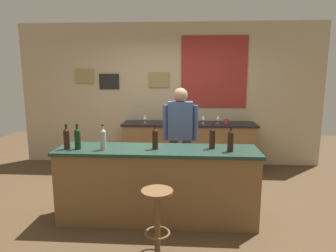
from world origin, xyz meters
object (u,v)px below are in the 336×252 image
at_px(wine_bottle_a, 67,138).
at_px(wine_glass_a, 145,117).
at_px(coffee_mug, 226,121).
at_px(wine_bottle_c, 103,139).
at_px(wine_bottle_d, 155,138).
at_px(wine_glass_b, 195,117).
at_px(wine_glass_d, 218,118).
at_px(wine_bottle_b, 78,138).
at_px(bartender, 180,134).
at_px(wine_bottle_e, 212,138).
at_px(bar_stool, 157,211).
at_px(wine_glass_c, 203,118).
at_px(wine_bottle_f, 231,140).

bearing_deg(wine_bottle_a, wine_glass_a, 72.83).
distance_m(wine_glass_a, coffee_mug, 1.53).
bearing_deg(wine_bottle_c, wine_bottle_d, 6.62).
distance_m(wine_glass_b, wine_glass_d, 0.43).
bearing_deg(coffee_mug, wine_bottle_b, -134.82).
bearing_deg(bartender, wine_bottle_e, -61.69).
bearing_deg(coffee_mug, wine_bottle_a, -136.47).
xyz_separation_m(wine_glass_a, wine_glass_b, (0.95, 0.04, 0.00)).
height_order(wine_glass_d, coffee_mug, wine_glass_d).
height_order(wine_bottle_e, wine_glass_a, wine_bottle_e).
xyz_separation_m(bartender, wine_bottle_b, (-1.22, -0.89, 0.12)).
relative_size(wine_bottle_e, wine_glass_d, 1.97).
height_order(wine_bottle_b, wine_bottle_e, same).
bearing_deg(wine_glass_b, wine_glass_a, -177.82).
height_order(wine_bottle_b, wine_glass_a, wine_bottle_b).
xyz_separation_m(bar_stool, wine_glass_c, (0.59, 2.71, 0.55)).
bearing_deg(wine_bottle_d, wine_bottle_f, -3.52).
relative_size(wine_glass_c, wine_glass_d, 1.00).
height_order(wine_bottle_c, wine_bottle_e, same).
bearing_deg(wine_bottle_d, wine_glass_b, 75.62).
relative_size(wine_bottle_a, coffee_mug, 2.45).
distance_m(wine_bottle_d, coffee_mug, 2.29).
relative_size(bar_stool, wine_glass_d, 4.39).
xyz_separation_m(bartender, wine_bottle_c, (-0.90, -0.90, 0.12)).
bearing_deg(wine_glass_b, wine_bottle_c, -118.26).
distance_m(wine_bottle_e, wine_glass_b, 1.99).
bearing_deg(wine_bottle_d, wine_glass_a, 101.64).
bearing_deg(wine_glass_a, wine_bottle_e, -60.42).
height_order(wine_bottle_d, wine_bottle_e, same).
xyz_separation_m(bar_stool, wine_glass_d, (0.87, 2.74, 0.55)).
height_order(wine_glass_b, coffee_mug, wine_glass_b).
bearing_deg(wine_bottle_b, wine_bottle_c, -1.77).
distance_m(bartender, wine_glass_a, 1.39).
xyz_separation_m(wine_bottle_f, wine_glass_c, (-0.21, 2.07, -0.05)).
distance_m(wine_bottle_d, wine_bottle_e, 0.69).
height_order(wine_bottle_b, coffee_mug, wine_bottle_b).
bearing_deg(wine_glass_d, wine_glass_c, -173.66).
bearing_deg(wine_glass_d, wine_bottle_b, -131.94).
xyz_separation_m(wine_bottle_b, wine_glass_b, (1.46, 2.12, -0.05)).
height_order(wine_bottle_e, coffee_mug, wine_bottle_e).
relative_size(wine_bottle_a, wine_glass_a, 1.97).
relative_size(wine_bottle_c, wine_glass_b, 1.97).
distance_m(wine_glass_c, wine_glass_d, 0.28).
distance_m(wine_bottle_d, wine_glass_d, 2.26).
bearing_deg(wine_bottle_a, wine_bottle_c, -0.02).
distance_m(wine_bottle_b, wine_glass_c, 2.63).
bearing_deg(wine_bottle_b, wine_bottle_a, -175.81).
bearing_deg(wine_glass_a, wine_bottle_d, -78.36).
xyz_separation_m(wine_glass_c, coffee_mug, (0.43, -0.02, -0.06)).
distance_m(bar_stool, wine_bottle_f, 1.19).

